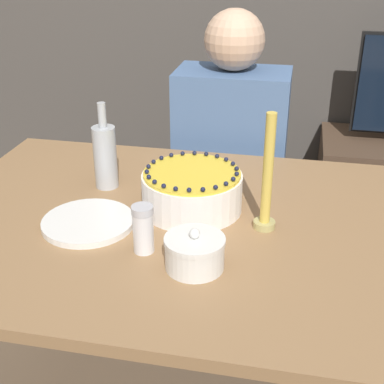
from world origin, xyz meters
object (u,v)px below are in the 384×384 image
at_px(cake, 192,191).
at_px(sugar_bowl, 195,252).
at_px(person_man_blue_shirt, 229,191).
at_px(candle, 267,183).
at_px(sugar_shaker, 143,229).
at_px(bottle, 105,156).

distance_m(cake, sugar_bowl, 0.27).
bearing_deg(sugar_bowl, cake, 102.81).
distance_m(cake, person_man_blue_shirt, 0.67).
relative_size(sugar_bowl, candle, 0.45).
height_order(cake, person_man_blue_shirt, person_man_blue_shirt).
xyz_separation_m(sugar_shaker, person_man_blue_shirt, (0.09, 0.83, -0.30)).
bearing_deg(sugar_shaker, bottle, 122.82).
bearing_deg(person_man_blue_shirt, sugar_bowl, 92.48).
bearing_deg(sugar_bowl, person_man_blue_shirt, 92.48).
distance_m(sugar_shaker, candle, 0.32).
bearing_deg(sugar_shaker, sugar_bowl, -17.65).
bearing_deg(sugar_bowl, sugar_shaker, 162.35).
relative_size(candle, bottle, 1.20).
bearing_deg(bottle, cake, -17.82).
xyz_separation_m(sugar_bowl, sugar_shaker, (-0.13, 0.04, 0.02)).
relative_size(sugar_bowl, sugar_shaker, 1.15).
height_order(sugar_bowl, bottle, bottle).
bearing_deg(sugar_shaker, cake, 73.43).
xyz_separation_m(cake, candle, (0.20, -0.06, 0.07)).
height_order(sugar_bowl, person_man_blue_shirt, person_man_blue_shirt).
bearing_deg(cake, candle, -17.41).
height_order(sugar_shaker, bottle, bottle).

